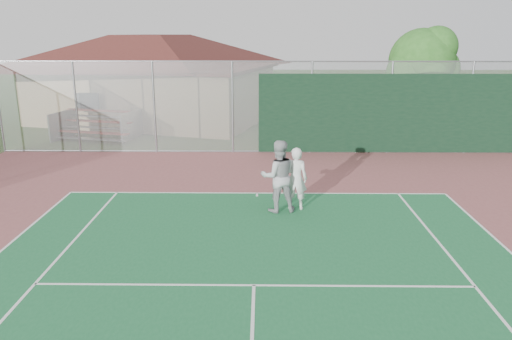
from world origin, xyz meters
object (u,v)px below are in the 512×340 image
Objects in this scene: tree at (423,64)px; player_grey_back at (278,177)px; clubhouse at (153,69)px; player_white_front at (295,179)px; bleachers at (97,124)px.

tree is 2.54× the size of player_grey_back.
clubhouse is 15.34m from player_white_front.
bleachers is 14.74m from tree.
bleachers is 11.92m from player_grey_back.
clubhouse reaches higher than player_grey_back.
player_grey_back is at bearing -36.31° from bleachers.
clubhouse is 13.37m from tree.
player_grey_back is (6.13, -13.93, -1.70)m from clubhouse.
clubhouse is at bearing -75.83° from player_grey_back.
bleachers is 12.07m from player_white_front.
player_grey_back reaches higher than player_white_front.
clubhouse is at bearing 165.02° from tree.
player_white_front reaches higher than bleachers.
player_grey_back is at bearing -122.92° from tree.
tree is (14.45, 1.36, 2.53)m from bleachers.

